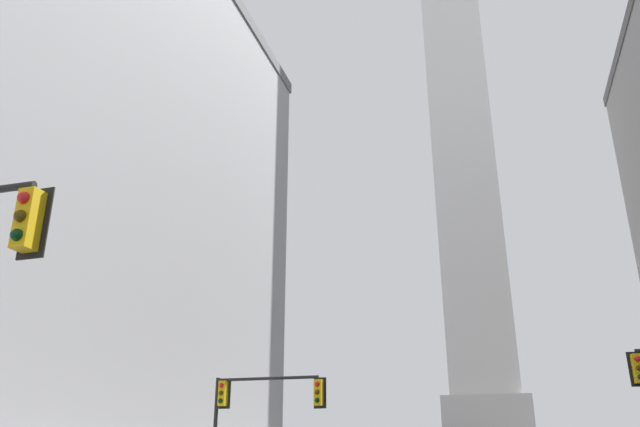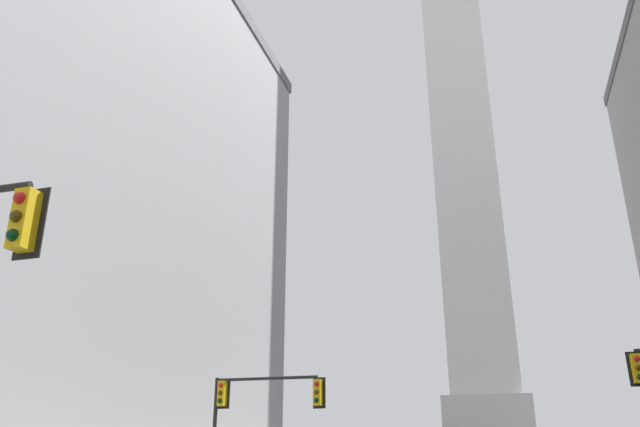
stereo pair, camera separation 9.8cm
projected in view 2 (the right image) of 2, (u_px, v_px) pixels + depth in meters
The scene contains 2 objects.
obelisk at pixel (462, 124), 69.55m from camera, with size 7.98×7.98×75.26m.
traffic_light_mid_left at pixel (253, 403), 27.87m from camera, with size 5.34×0.52×4.90m.
Camera 2 is at (1.79, -0.72, 1.61)m, focal length 35.00 mm.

